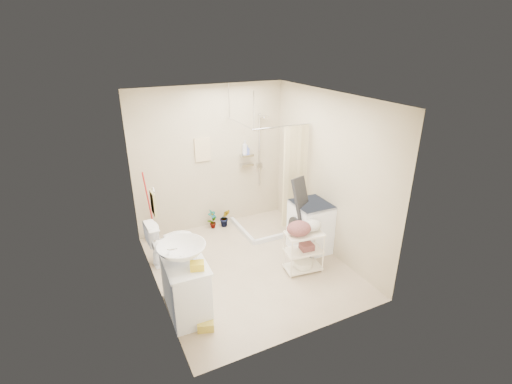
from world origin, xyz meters
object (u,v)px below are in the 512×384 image
washing_machine (311,226)px  laundry_rack (304,248)px  toilet (171,241)px  vanity (185,286)px

washing_machine → laundry_rack: bearing=-132.1°
toilet → washing_machine: bearing=-109.9°
washing_machine → laundry_rack: (-0.44, -0.46, -0.04)m
vanity → washing_machine: washing_machine is taller
toilet → vanity: bearing=171.6°
toilet → laundry_rack: bearing=-125.8°
washing_machine → laundry_rack: washing_machine is taller
vanity → toilet: (0.12, 1.24, -0.03)m
washing_machine → laundry_rack: 0.64m
washing_machine → toilet: bearing=164.2°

